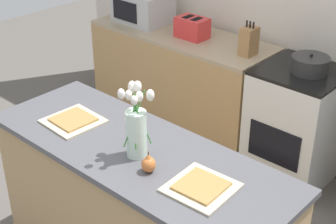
{
  "coord_description": "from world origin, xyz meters",
  "views": [
    {
      "loc": [
        1.66,
        -1.59,
        2.43
      ],
      "look_at": [
        0.0,
        0.25,
        1.08
      ],
      "focal_mm": 55.0,
      "sensor_mm": 36.0,
      "label": 1
    }
  ],
  "objects_px": {
    "flower_vase": "(136,127)",
    "cooking_pot": "(310,64)",
    "pear_figurine": "(148,164)",
    "plate_setting_left": "(73,121)",
    "plate_setting_right": "(201,187)",
    "stove_range": "(295,125)",
    "knife_block": "(249,41)",
    "toaster": "(192,28)",
    "microwave": "(143,7)"
  },
  "relations": [
    {
      "from": "plate_setting_left",
      "to": "flower_vase",
      "type": "bearing_deg",
      "value": 0.35
    },
    {
      "from": "stove_range",
      "to": "plate_setting_left",
      "type": "relative_size",
      "value": 2.97
    },
    {
      "from": "cooking_pot",
      "to": "stove_range",
      "type": "bearing_deg",
      "value": 178.49
    },
    {
      "from": "plate_setting_left",
      "to": "toaster",
      "type": "xyz_separation_m",
      "value": [
        -0.46,
        1.63,
        0.03
      ]
    },
    {
      "from": "toaster",
      "to": "cooking_pot",
      "type": "relative_size",
      "value": 1.03
    },
    {
      "from": "flower_vase",
      "to": "microwave",
      "type": "bearing_deg",
      "value": 133.7
    },
    {
      "from": "stove_range",
      "to": "toaster",
      "type": "height_order",
      "value": "toaster"
    },
    {
      "from": "stove_range",
      "to": "toaster",
      "type": "xyz_separation_m",
      "value": [
        -1.03,
        -0.02,
        0.54
      ]
    },
    {
      "from": "stove_range",
      "to": "plate_setting_right",
      "type": "height_order",
      "value": "plate_setting_right"
    },
    {
      "from": "stove_range",
      "to": "flower_vase",
      "type": "height_order",
      "value": "flower_vase"
    },
    {
      "from": "plate_setting_right",
      "to": "knife_block",
      "type": "distance_m",
      "value": 1.82
    },
    {
      "from": "pear_figurine",
      "to": "knife_block",
      "type": "bearing_deg",
      "value": 108.28
    },
    {
      "from": "microwave",
      "to": "knife_block",
      "type": "xyz_separation_m",
      "value": [
        1.16,
        -0.02,
        -0.02
      ]
    },
    {
      "from": "toaster",
      "to": "microwave",
      "type": "bearing_deg",
      "value": 178.55
    },
    {
      "from": "flower_vase",
      "to": "plate_setting_left",
      "type": "relative_size",
      "value": 1.32
    },
    {
      "from": "flower_vase",
      "to": "pear_figurine",
      "type": "xyz_separation_m",
      "value": [
        0.15,
        -0.07,
        -0.12
      ]
    },
    {
      "from": "plate_setting_right",
      "to": "knife_block",
      "type": "relative_size",
      "value": 1.14
    },
    {
      "from": "stove_range",
      "to": "pear_figurine",
      "type": "distance_m",
      "value": 1.79
    },
    {
      "from": "plate_setting_right",
      "to": "stove_range",
      "type": "bearing_deg",
      "value": 102.79
    },
    {
      "from": "flower_vase",
      "to": "cooking_pot",
      "type": "relative_size",
      "value": 1.5
    },
    {
      "from": "plate_setting_left",
      "to": "knife_block",
      "type": "distance_m",
      "value": 1.62
    },
    {
      "from": "pear_figurine",
      "to": "toaster",
      "type": "xyz_separation_m",
      "value": [
        -1.12,
        1.69,
        -0.0
      ]
    },
    {
      "from": "pear_figurine",
      "to": "cooking_pot",
      "type": "height_order",
      "value": "pear_figurine"
    },
    {
      "from": "flower_vase",
      "to": "plate_setting_right",
      "type": "relative_size",
      "value": 1.32
    },
    {
      "from": "toaster",
      "to": "cooking_pot",
      "type": "xyz_separation_m",
      "value": [
        1.08,
        0.01,
        -0.03
      ]
    },
    {
      "from": "stove_range",
      "to": "microwave",
      "type": "relative_size",
      "value": 1.9
    },
    {
      "from": "plate_setting_right",
      "to": "cooking_pot",
      "type": "distance_m",
      "value": 1.67
    },
    {
      "from": "flower_vase",
      "to": "plate_setting_left",
      "type": "distance_m",
      "value": 0.54
    },
    {
      "from": "toaster",
      "to": "knife_block",
      "type": "height_order",
      "value": "knife_block"
    },
    {
      "from": "microwave",
      "to": "stove_range",
      "type": "bearing_deg",
      "value": 0.02
    },
    {
      "from": "pear_figurine",
      "to": "plate_setting_right",
      "type": "xyz_separation_m",
      "value": [
        0.28,
        0.06,
        -0.04
      ]
    },
    {
      "from": "pear_figurine",
      "to": "plate_setting_left",
      "type": "bearing_deg",
      "value": 174.51
    },
    {
      "from": "flower_vase",
      "to": "plate_setting_right",
      "type": "xyz_separation_m",
      "value": [
        0.43,
        -0.0,
        -0.16
      ]
    },
    {
      "from": "pear_figurine",
      "to": "plate_setting_left",
      "type": "relative_size",
      "value": 0.38
    },
    {
      "from": "stove_range",
      "to": "flower_vase",
      "type": "relative_size",
      "value": 2.24
    },
    {
      "from": "flower_vase",
      "to": "pear_figurine",
      "type": "distance_m",
      "value": 0.2
    },
    {
      "from": "plate_setting_right",
      "to": "flower_vase",
      "type": "bearing_deg",
      "value": 179.57
    },
    {
      "from": "stove_range",
      "to": "knife_block",
      "type": "height_order",
      "value": "knife_block"
    },
    {
      "from": "pear_figurine",
      "to": "toaster",
      "type": "bearing_deg",
      "value": 123.63
    },
    {
      "from": "stove_range",
      "to": "pear_figurine",
      "type": "height_order",
      "value": "pear_figurine"
    },
    {
      "from": "flower_vase",
      "to": "cooking_pot",
      "type": "bearing_deg",
      "value": 86.32
    },
    {
      "from": "flower_vase",
      "to": "cooking_pot",
      "type": "distance_m",
      "value": 1.65
    },
    {
      "from": "cooking_pot",
      "to": "microwave",
      "type": "distance_m",
      "value": 1.67
    },
    {
      "from": "cooking_pot",
      "to": "knife_block",
      "type": "distance_m",
      "value": 0.52
    },
    {
      "from": "flower_vase",
      "to": "knife_block",
      "type": "height_order",
      "value": "flower_vase"
    },
    {
      "from": "toaster",
      "to": "plate_setting_right",
      "type": "bearing_deg",
      "value": -49.19
    },
    {
      "from": "plate_setting_left",
      "to": "cooking_pot",
      "type": "relative_size",
      "value": 1.13
    },
    {
      "from": "pear_figurine",
      "to": "plate_setting_left",
      "type": "height_order",
      "value": "pear_figurine"
    },
    {
      "from": "pear_figurine",
      "to": "plate_setting_right",
      "type": "relative_size",
      "value": 0.38
    },
    {
      "from": "cooking_pot",
      "to": "microwave",
      "type": "relative_size",
      "value": 0.57
    }
  ]
}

